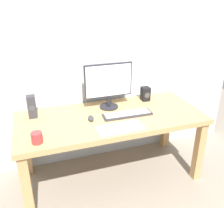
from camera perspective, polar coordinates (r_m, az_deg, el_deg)
name	(u,v)px	position (r m, az deg, el deg)	size (l,w,h in m)	color
ground_plane	(111,174)	(2.77, -0.26, -15.78)	(6.00, 6.00, 0.00)	gray
wall_back	(97,24)	(2.55, -3.48, 17.84)	(3.32, 0.04, 3.00)	#B2BCC6
desk	(111,124)	(2.42, -0.28, -4.56)	(1.77, 0.77, 0.70)	tan
monitor	(108,84)	(2.47, -0.81, 4.63)	(0.48, 0.19, 0.46)	#232328
keyboard_primary	(127,114)	(2.38, 3.54, -2.38)	(0.48, 0.14, 0.03)	#333338
keyboard_secondary	(120,128)	(2.16, 1.78, -5.43)	(0.41, 0.18, 0.02)	silver
mouse	(91,118)	(2.30, -4.86, -3.27)	(0.05, 0.11, 0.04)	#333338
speaker_right	(145,94)	(2.72, 7.64, 2.31)	(0.08, 0.09, 0.15)	black
speaker_left	(32,107)	(2.42, -17.87, -0.59)	(0.08, 0.08, 0.22)	#333338
coffee_mug	(37,138)	(2.03, -16.79, -7.41)	(0.09, 0.09, 0.09)	red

